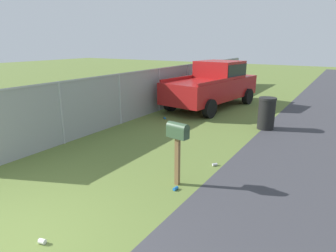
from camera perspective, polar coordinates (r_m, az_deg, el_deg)
name	(u,v)px	position (r m, az deg, el deg)	size (l,w,h in m)	color
mailbox	(178,136)	(5.96, 1.90, -1.93)	(0.27, 0.49, 1.37)	brown
pickup_truck	(214,83)	(13.81, 8.95, 8.27)	(5.57, 2.79, 2.09)	maroon
trash_bin	(266,113)	(10.67, 18.65, 2.36)	(0.59, 0.59, 1.11)	black
fence_section	(174,85)	(13.93, 1.19, 8.08)	(18.18, 0.07, 1.86)	#9EA3A8
litter_can_near_hydrant	(165,118)	(11.57, -0.64, 1.56)	(0.07, 0.07, 0.12)	blue
litter_can_midfield_b	(215,165)	(7.33, 9.10, -7.43)	(0.07, 0.07, 0.12)	silver
litter_can_midfield_a	(176,188)	(6.14, 1.48, -12.09)	(0.07, 0.07, 0.12)	blue
litter_bottle_by_mailbox	(183,134)	(9.57, 2.90, -1.57)	(0.07, 0.07, 0.22)	#B2D8BF
litter_cup_far_scatter	(42,241)	(5.09, -23.33, -19.97)	(0.08, 0.08, 0.10)	white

